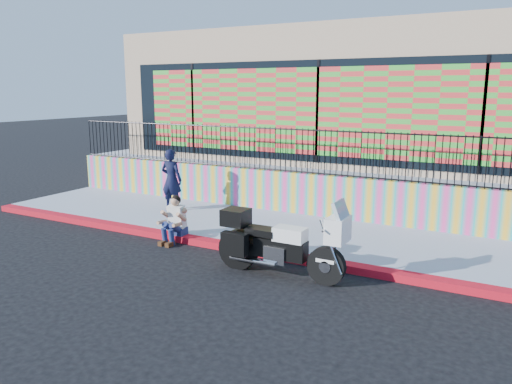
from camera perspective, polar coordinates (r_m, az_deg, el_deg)
The scene contains 10 objects.
ground at distance 10.87m, azimuth -1.50°, elevation -6.88°, with size 90.00×90.00×0.00m, color black.
red_curb at distance 10.85m, azimuth -1.50°, elevation -6.50°, with size 16.00×0.30×0.15m, color red.
sidewalk at distance 12.24m, azimuth 2.40°, elevation -4.39°, with size 16.00×3.00×0.15m, color #99A1B8.
mural_wall at distance 13.50m, azimuth 5.44°, elevation -0.18°, with size 16.00×0.20×1.10m, color #F94198.
metal_fence at distance 13.31m, azimuth 5.54°, elevation 4.67°, with size 15.80×0.04×1.20m, color black, non-canonical shape.
elevated_platform at distance 18.24m, azimuth 11.82°, elevation 2.47°, with size 16.00×10.00×1.25m, color #99A1B8.
storefront_building at distance 17.81m, azimuth 11.96°, elevation 10.74°, with size 14.00×8.06×4.00m.
police_motorcycle at distance 9.37m, azimuth 2.55°, elevation -5.69°, with size 2.54×0.84×1.58m.
police_officer at distance 14.01m, azimuth -9.64°, elevation 1.40°, with size 0.62×0.41×1.71m, color black.
seated_man at distance 11.54m, azimuth -9.46°, elevation -3.60°, with size 0.54×0.71×1.06m.
Camera 1 is at (5.20, -8.90, 3.45)m, focal length 35.00 mm.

